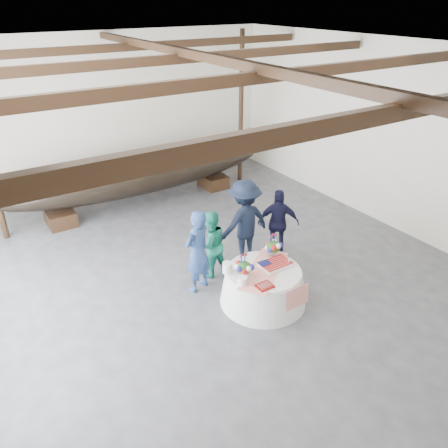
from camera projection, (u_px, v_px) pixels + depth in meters
floor at (222, 281)px, 9.17m from camera, size 10.00×12.00×0.01m
wall_back at (111, 115)px, 12.59m from camera, size 10.00×0.02×4.50m
wall_right at (397, 139)px, 10.51m from camera, size 0.02×12.00×4.50m
ceiling at (222, 53)px, 7.07m from camera, size 10.00×12.00×0.01m
pavilion_structure at (199, 78)px, 7.88m from camera, size 9.80×11.76×4.50m
longboat_display at (141, 173)px, 12.12m from camera, size 7.76×1.55×1.46m
banquet_table at (263, 286)px, 8.41m from camera, size 1.67×1.67×0.72m
tabletop_items at (259, 261)px, 8.26m from camera, size 1.57×1.34×0.40m
guest_woman_blue at (197, 251)px, 8.54m from camera, size 0.75×0.62×1.76m
guest_woman_teal at (211, 244)px, 9.06m from camera, size 0.73×0.57×1.48m
guest_man_left at (244, 222)px, 9.44m from camera, size 1.28×0.77×1.93m
guest_man_right at (278, 223)px, 9.79m from camera, size 0.98×0.86×1.59m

